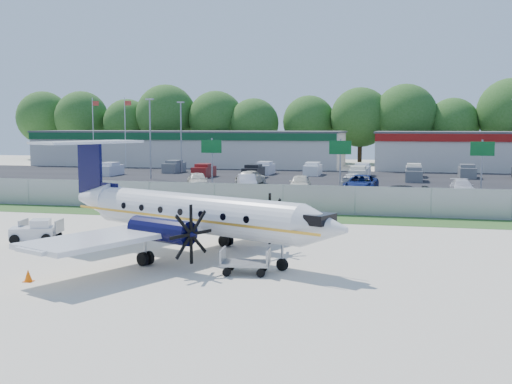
% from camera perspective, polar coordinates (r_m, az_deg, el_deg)
% --- Properties ---
extents(ground, '(170.00, 170.00, 0.00)m').
position_cam_1_polar(ground, '(31.44, -2.58, -5.29)').
color(ground, beige).
rests_on(ground, ground).
extents(grass_verge, '(170.00, 4.00, 0.02)m').
position_cam_1_polar(grass_verge, '(42.93, 1.88, -2.23)').
color(grass_verge, '#2D561E').
rests_on(grass_verge, ground).
extents(access_road, '(170.00, 8.00, 0.02)m').
position_cam_1_polar(access_road, '(49.74, 3.52, -1.10)').
color(access_road, black).
rests_on(access_road, ground).
extents(parking_lot, '(170.00, 32.00, 0.02)m').
position_cam_1_polar(parking_lot, '(70.41, 6.51, 0.96)').
color(parking_lot, black).
rests_on(parking_lot, ground).
extents(perimeter_fence, '(120.00, 0.06, 1.99)m').
position_cam_1_polar(perimeter_fence, '(44.75, 2.41, -0.61)').
color(perimeter_fence, gray).
rests_on(perimeter_fence, ground).
extents(building_west, '(46.40, 12.40, 5.24)m').
position_cam_1_polar(building_west, '(97.28, -6.03, 3.89)').
color(building_west, beige).
rests_on(building_west, ground).
extents(sign_left, '(1.80, 0.26, 5.00)m').
position_cam_1_polar(sign_left, '(55.14, -3.97, 3.35)').
color(sign_left, gray).
rests_on(sign_left, ground).
extents(sign_mid, '(1.80, 0.26, 5.00)m').
position_cam_1_polar(sign_mid, '(52.87, 7.49, 3.20)').
color(sign_mid, gray).
rests_on(sign_mid, ground).
extents(sign_right, '(1.80, 0.26, 5.00)m').
position_cam_1_polar(sign_right, '(52.85, 19.45, 2.91)').
color(sign_right, gray).
rests_on(sign_right, ground).
extents(flagpole_west, '(1.06, 0.12, 10.00)m').
position_cam_1_polar(flagpole_west, '(95.61, -14.24, 5.51)').
color(flagpole_west, silver).
rests_on(flagpole_west, ground).
extents(flagpole_east, '(1.06, 0.12, 10.00)m').
position_cam_1_polar(flagpole_east, '(93.39, -11.52, 5.57)').
color(flagpole_east, silver).
rests_on(flagpole_east, ground).
extents(light_pole_nw, '(0.90, 0.35, 9.09)m').
position_cam_1_polar(light_pole_nw, '(73.41, -9.39, 5.20)').
color(light_pole_nw, gray).
rests_on(light_pole_nw, ground).
extents(light_pole_sw, '(0.90, 0.35, 9.09)m').
position_cam_1_polar(light_pole_sw, '(82.72, -6.68, 5.32)').
color(light_pole_sw, gray).
rests_on(light_pole_sw, ground).
extents(tree_line, '(112.00, 6.00, 14.00)m').
position_cam_1_polar(tree_line, '(104.15, 8.83, 2.54)').
color(tree_line, '#245118').
rests_on(tree_line, ground).
extents(aircraft, '(17.01, 16.51, 5.29)m').
position_cam_1_polar(aircraft, '(30.27, -5.92, -1.83)').
color(aircraft, silver).
rests_on(aircraft, ground).
extents(pushback_tug, '(2.54, 2.26, 1.18)m').
position_cam_1_polar(pushback_tug, '(35.79, -19.11, -3.32)').
color(pushback_tug, silver).
rests_on(pushback_tug, ground).
extents(baggage_cart_near, '(2.26, 1.60, 1.09)m').
position_cam_1_polar(baggage_cart_near, '(36.31, -18.53, -3.26)').
color(baggage_cart_near, gray).
rests_on(baggage_cart_near, ground).
extents(baggage_cart_far, '(2.12, 1.42, 1.05)m').
position_cam_1_polar(baggage_cart_far, '(26.65, -0.95, -6.27)').
color(baggage_cart_far, gray).
rests_on(baggage_cart_far, ground).
extents(cone_port_wing, '(0.35, 0.35, 0.50)m').
position_cam_1_polar(cone_port_wing, '(26.95, -19.59, -7.03)').
color(cone_port_wing, '#F05E07').
rests_on(cone_port_wing, ground).
extents(cone_starboard_wing, '(0.37, 0.37, 0.53)m').
position_cam_1_polar(cone_starboard_wing, '(37.83, 5.05, -3.00)').
color(cone_starboard_wing, '#F05E07').
rests_on(cone_starboard_wing, ground).
extents(road_car_west, '(5.19, 3.00, 1.42)m').
position_cam_1_polar(road_car_west, '(52.12, -10.47, -0.88)').
color(road_car_west, maroon).
rests_on(road_car_west, ground).
extents(road_car_mid, '(5.21, 2.73, 1.44)m').
position_cam_1_polar(road_car_mid, '(51.15, 12.26, -1.04)').
color(road_car_mid, black).
rests_on(road_car_mid, ground).
extents(parked_car_a, '(3.53, 5.02, 1.59)m').
position_cam_1_polar(parked_car_a, '(62.36, -5.22, 0.32)').
color(parked_car_a, beige).
rests_on(parked_car_a, ground).
extents(parked_car_b, '(2.97, 4.73, 1.47)m').
position_cam_1_polar(parked_car_b, '(60.79, -0.81, 0.19)').
color(parked_car_b, silver).
rests_on(parked_car_b, ground).
extents(parked_car_c, '(2.27, 4.81, 1.59)m').
position_cam_1_polar(parked_car_c, '(59.01, 3.94, 0.00)').
color(parked_car_c, beige).
rests_on(parked_car_c, ground).
extents(parked_car_d, '(2.99, 5.97, 1.62)m').
position_cam_1_polar(parked_car_d, '(58.82, 9.31, -0.08)').
color(parked_car_d, navy).
rests_on(parked_car_d, ground).
extents(parked_car_e, '(2.11, 4.64, 1.32)m').
position_cam_1_polar(parked_car_e, '(59.57, 17.82, -0.21)').
color(parked_car_e, silver).
rests_on(parked_car_e, ground).
extents(parked_car_f, '(2.57, 4.81, 1.56)m').
position_cam_1_polar(parked_car_f, '(66.14, -0.45, 0.66)').
color(parked_car_f, beige).
rests_on(parked_car_f, ground).
extents(parked_car_g, '(2.58, 4.66, 1.28)m').
position_cam_1_polar(parked_car_g, '(65.66, 8.68, 0.56)').
color(parked_car_g, silver).
rests_on(parked_car_g, ground).
extents(far_parking_rows, '(56.00, 10.00, 1.60)m').
position_cam_1_polar(far_parking_rows, '(75.35, 6.98, 1.27)').
color(far_parking_rows, gray).
rests_on(far_parking_rows, ground).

